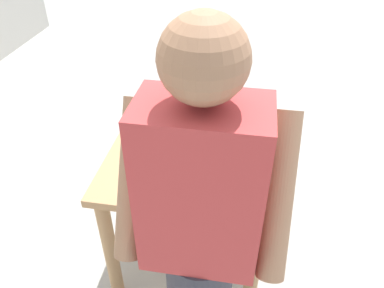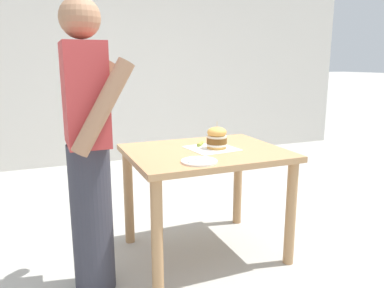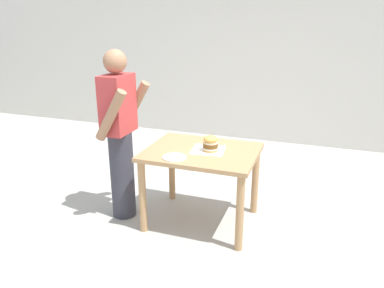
{
  "view_description": "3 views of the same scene",
  "coord_description": "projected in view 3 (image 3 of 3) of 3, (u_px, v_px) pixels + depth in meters",
  "views": [
    {
      "loc": [
        -0.25,
        1.59,
        1.93
      ],
      "look_at": [
        0.0,
        0.1,
        0.81
      ],
      "focal_mm": 35.0,
      "sensor_mm": 36.0,
      "label": 1
    },
    {
      "loc": [
        -2.27,
        1.04,
        1.35
      ],
      "look_at": [
        0.0,
        0.1,
        0.81
      ],
      "focal_mm": 35.0,
      "sensor_mm": 36.0,
      "label": 2
    },
    {
      "loc": [
        -3.19,
        -1.04,
        1.97
      ],
      "look_at": [
        0.0,
        0.1,
        0.81
      ],
      "focal_mm": 35.0,
      "sensor_mm": 36.0,
      "label": 3
    }
  ],
  "objects": [
    {
      "name": "serving_paper",
      "position": [
        208.0,
        150.0,
        3.56
      ],
      "size": [
        0.35,
        0.35,
        0.0
      ],
      "primitive_type": "cube",
      "rotation": [
        0.0,
        0.0,
        0.12
      ],
      "color": "white",
      "rests_on": "patio_table"
    },
    {
      "name": "pickle_spear",
      "position": [
        207.0,
        145.0,
        3.66
      ],
      "size": [
        0.09,
        0.08,
        0.02
      ],
      "primitive_type": "cylinder",
      "rotation": [
        0.0,
        1.57,
        2.41
      ],
      "color": "#8EA83D",
      "rests_on": "serving_paper"
    },
    {
      "name": "side_plate_with_forks",
      "position": [
        174.0,
        157.0,
        3.36
      ],
      "size": [
        0.22,
        0.22,
        0.02
      ],
      "color": "white",
      "rests_on": "patio_table"
    },
    {
      "name": "ground_plane",
      "position": [
        201.0,
        220.0,
        3.81
      ],
      "size": [
        80.0,
        80.0,
        0.0
      ],
      "primitive_type": "plane",
      "color": "#ADAAA3"
    },
    {
      "name": "diner_across_table",
      "position": [
        120.0,
        134.0,
        3.65
      ],
      "size": [
        0.55,
        0.35,
        1.69
      ],
      "color": "#33333D",
      "rests_on": "ground"
    },
    {
      "name": "sandwich",
      "position": [
        211.0,
        143.0,
        3.51
      ],
      "size": [
        0.14,
        0.14,
        0.19
      ],
      "color": "gold",
      "rests_on": "serving_paper"
    },
    {
      "name": "patio_table",
      "position": [
        202.0,
        163.0,
        3.61
      ],
      "size": [
        0.84,
        1.05,
        0.76
      ],
      "color": "tan",
      "rests_on": "ground"
    }
  ]
}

